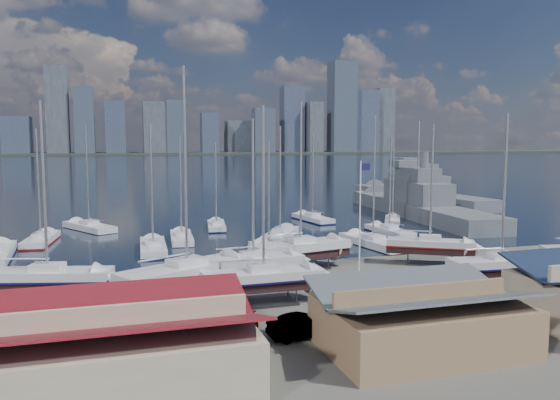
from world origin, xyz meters
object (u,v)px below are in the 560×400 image
object	(u,v)px
sailboat_cradle_0	(48,278)
naval_ship_east	(417,207)
naval_ship_west	(417,194)
flagpole	(361,212)
car_a	(243,313)

from	to	relation	value
sailboat_cradle_0	naval_ship_east	xyz separation A→B (m)	(55.66, 37.69, -0.41)
sailboat_cradle_0	naval_ship_west	world-z (taller)	naval_ship_west
sailboat_cradle_0	naval_ship_east	size ratio (longest dim) A/B	0.35
naval_ship_east	naval_ship_west	world-z (taller)	naval_ship_east
sailboat_cradle_0	flagpole	world-z (taller)	sailboat_cradle_0
naval_ship_east	flagpole	xyz separation A→B (m)	(-28.66, -37.72, 4.68)
sailboat_cradle_0	naval_ship_east	bearing A→B (deg)	49.07
sailboat_cradle_0	naval_ship_west	size ratio (longest dim) A/B	0.37
naval_ship_west	flagpole	world-z (taller)	naval_ship_west
naval_ship_west	car_a	xyz separation A→B (m)	(-54.22, -66.75, -0.94)
naval_ship_east	flagpole	size ratio (longest dim) A/B	4.11
naval_ship_east	flagpole	distance (m)	47.60
sailboat_cradle_0	flagpole	size ratio (longest dim) A/B	1.44
flagpole	naval_ship_west	bearing A→B (deg)	54.73
car_a	flagpole	xyz separation A→B (m)	(13.27, 8.86, 5.62)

